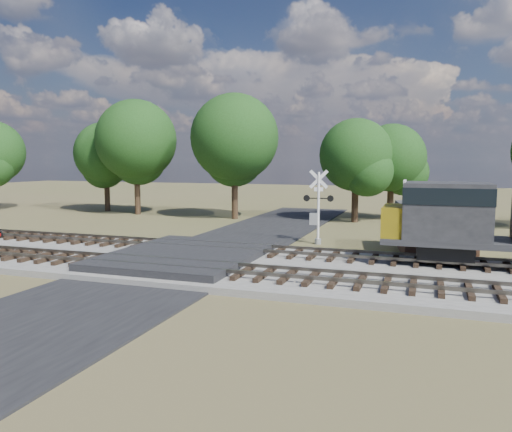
% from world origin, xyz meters
% --- Properties ---
extents(ground, '(160.00, 160.00, 0.00)m').
position_xyz_m(ground, '(0.00, 0.00, 0.00)').
color(ground, brown).
rests_on(ground, ground).
extents(ballast_bed, '(140.00, 10.00, 0.30)m').
position_xyz_m(ballast_bed, '(10.00, 0.50, 0.15)').
color(ballast_bed, gray).
rests_on(ballast_bed, ground).
extents(road, '(7.00, 60.00, 0.08)m').
position_xyz_m(road, '(0.00, 0.00, 0.04)').
color(road, black).
rests_on(road, ground).
extents(crossing_panel, '(7.00, 9.00, 0.62)m').
position_xyz_m(crossing_panel, '(0.00, 0.50, 0.32)').
color(crossing_panel, '#262628').
rests_on(crossing_panel, ground).
extents(track_near, '(140.00, 2.60, 0.33)m').
position_xyz_m(track_near, '(3.12, -2.00, 0.41)').
color(track_near, black).
rests_on(track_near, ballast_bed).
extents(track_far, '(140.00, 2.60, 0.33)m').
position_xyz_m(track_far, '(3.12, 3.00, 0.41)').
color(track_far, black).
rests_on(track_far, ballast_bed).
extents(crossing_signal_far, '(1.85, 0.45, 4.61)m').
position_xyz_m(crossing_signal_far, '(4.93, 8.43, 1.92)').
color(crossing_signal_far, silver).
rests_on(crossing_signal_far, ground).
extents(equipment_shed, '(4.73, 4.73, 2.80)m').
position_xyz_m(equipment_shed, '(11.89, 7.56, 1.42)').
color(equipment_shed, '#4A311F').
rests_on(equipment_shed, ground).
extents(treeline, '(79.17, 10.30, 10.97)m').
position_xyz_m(treeline, '(3.44, 20.29, 6.15)').
color(treeline, black).
rests_on(treeline, ground).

